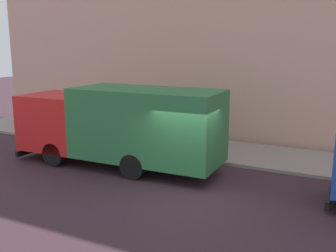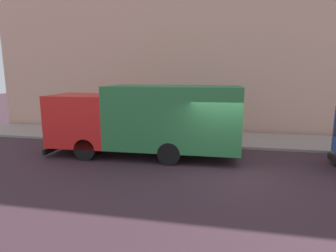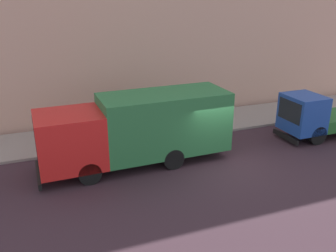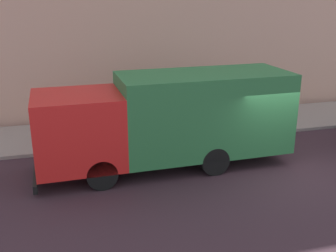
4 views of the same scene
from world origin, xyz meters
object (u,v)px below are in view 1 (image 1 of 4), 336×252
Objects in this scene: large_utility_truck at (119,124)px; traffic_cone_orange at (99,133)px; pedestrian_standing at (207,126)px; pedestrian_walking at (170,123)px; street_sign_post at (130,117)px.

traffic_cone_orange is at bearing 46.55° from large_utility_truck.
pedestrian_standing is 5.17m from traffic_cone_orange.
large_utility_truck is at bearing -62.42° from pedestrian_walking.
large_utility_truck is at bearing -25.98° from pedestrian_standing.
street_sign_post is (-0.51, -2.10, 1.07)m from traffic_cone_orange.
pedestrian_walking is 3.41m from traffic_cone_orange.
street_sign_post is at bearing 21.21° from large_utility_truck.
pedestrian_standing reaches higher than traffic_cone_orange.
street_sign_post reaches higher than pedestrian_standing.
large_utility_truck reaches higher than pedestrian_standing.
large_utility_truck reaches higher than street_sign_post.
pedestrian_walking is 0.71× the size of street_sign_post.
street_sign_post is (-1.89, 0.97, 0.51)m from pedestrian_walking.
pedestrian_walking reaches higher than traffic_cone_orange.
pedestrian_standing reaches higher than pedestrian_walking.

